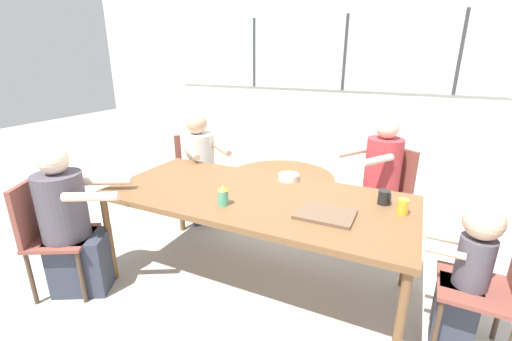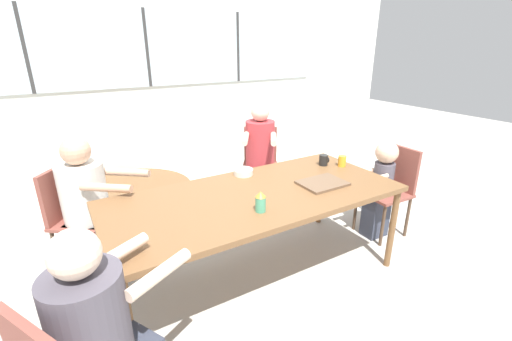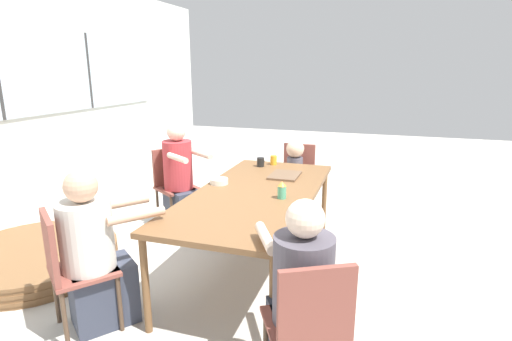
# 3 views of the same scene
# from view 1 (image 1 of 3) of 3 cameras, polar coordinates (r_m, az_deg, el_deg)

# --- Properties ---
(ground_plane) EXTENTS (16.00, 16.00, 0.00)m
(ground_plane) POSITION_cam_1_polar(r_m,az_deg,el_deg) (2.80, -0.00, -18.02)
(ground_plane) COLOR #B2ADA3
(wall_back_with_windows) EXTENTS (8.40, 0.08, 2.80)m
(wall_back_with_windows) POSITION_cam_1_polar(r_m,az_deg,el_deg) (4.85, 14.46, 15.13)
(wall_back_with_windows) COLOR silver
(wall_back_with_windows) RESTS_ON ground_plane
(dining_table) EXTENTS (2.16, 0.98, 0.74)m
(dining_table) POSITION_cam_1_polar(r_m,az_deg,el_deg) (2.46, -0.00, -5.05)
(dining_table) COLOR brown
(dining_table) RESTS_ON ground_plane
(chair_for_woman_green_shirt) EXTENTS (0.54, 0.54, 0.86)m
(chair_for_woman_green_shirt) POSITION_cam_1_polar(r_m,az_deg,el_deg) (2.88, -31.45, -8.11)
(chair_for_woman_green_shirt) COLOR brown
(chair_for_woman_green_shirt) RESTS_ON ground_plane
(chair_for_man_blue_shirt) EXTENTS (0.55, 0.55, 0.86)m
(chair_for_man_blue_shirt) POSITION_cam_1_polar(r_m,az_deg,el_deg) (3.48, 21.38, -2.17)
(chair_for_man_blue_shirt) COLOR brown
(chair_for_man_blue_shirt) RESTS_ON ground_plane
(chair_for_man_teal_shirt) EXTENTS (0.56, 0.56, 0.86)m
(chair_for_man_teal_shirt) POSITION_cam_1_polar(r_m,az_deg,el_deg) (3.82, -10.08, 0.67)
(chair_for_man_teal_shirt) COLOR brown
(chair_for_man_teal_shirt) RESTS_ON ground_plane
(chair_for_toddler) EXTENTS (0.41, 0.41, 0.86)m
(chair_for_toddler) POSITION_cam_1_polar(r_m,az_deg,el_deg) (2.36, 35.51, -14.74)
(chair_for_toddler) COLOR brown
(chair_for_toddler) RESTS_ON ground_plane
(person_woman_green_shirt) EXTENTS (0.66, 0.55, 1.11)m
(person_woman_green_shirt) POSITION_cam_1_polar(r_m,az_deg,el_deg) (2.81, -28.39, -8.50)
(person_woman_green_shirt) COLOR #333847
(person_woman_green_shirt) RESTS_ON ground_plane
(person_man_blue_shirt) EXTENTS (0.58, 0.65, 1.17)m
(person_man_blue_shirt) POSITION_cam_1_polar(r_m,az_deg,el_deg) (3.35, 19.68, -2.45)
(person_man_blue_shirt) COLOR #333847
(person_man_blue_shirt) RESTS_ON ground_plane
(person_man_teal_shirt) EXTENTS (0.70, 0.65, 1.12)m
(person_man_teal_shirt) POSITION_cam_1_polar(r_m,az_deg,el_deg) (3.67, -9.29, -0.28)
(person_man_teal_shirt) COLOR #333847
(person_man_teal_shirt) RESTS_ON ground_plane
(person_toddler) EXTENTS (0.36, 0.21, 0.94)m
(person_toddler) POSITION_cam_1_polar(r_m,az_deg,el_deg) (2.35, 31.66, -14.89)
(person_toddler) COLOR #333847
(person_toddler) RESTS_ON ground_plane
(food_tray_dark) EXTENTS (0.35, 0.27, 0.02)m
(food_tray_dark) POSITION_cam_1_polar(r_m,az_deg,el_deg) (2.17, 11.48, -7.12)
(food_tray_dark) COLOR brown
(food_tray_dark) RESTS_ON dining_table
(coffee_mug) EXTENTS (0.08, 0.08, 0.10)m
(coffee_mug) POSITION_cam_1_polar(r_m,az_deg,el_deg) (2.42, 20.61, -4.22)
(coffee_mug) COLOR black
(coffee_mug) RESTS_ON dining_table
(sippy_cup) EXTENTS (0.07, 0.07, 0.14)m
(sippy_cup) POSITION_cam_1_polar(r_m,az_deg,el_deg) (2.25, -5.50, -4.06)
(sippy_cup) COLOR #4CA57F
(sippy_cup) RESTS_ON dining_table
(juice_glass) EXTENTS (0.07, 0.07, 0.10)m
(juice_glass) POSITION_cam_1_polar(r_m,az_deg,el_deg) (2.32, 23.30, -5.56)
(juice_glass) COLOR gold
(juice_glass) RESTS_ON dining_table
(bowl_white_shallow) EXTENTS (0.16, 0.16, 0.05)m
(bowl_white_shallow) POSITION_cam_1_polar(r_m,az_deg,el_deg) (2.72, 5.47, -1.08)
(bowl_white_shallow) COLOR silver
(bowl_white_shallow) RESTS_ON dining_table
(folded_table_stack) EXTENTS (1.39, 1.39, 0.18)m
(folded_table_stack) POSITION_cam_1_polar(r_m,az_deg,el_deg) (4.50, 4.07, -1.98)
(folded_table_stack) COLOR brown
(folded_table_stack) RESTS_ON ground_plane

